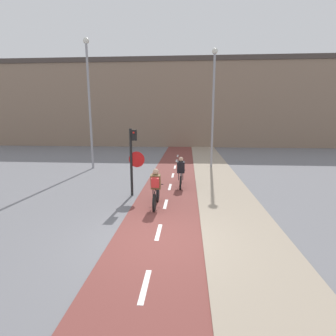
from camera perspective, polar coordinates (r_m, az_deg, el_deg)
ground_plane at (r=7.49m, az=-2.50°, el=-15.51°), size 120.00×120.00×0.00m
bike_lane at (r=7.50m, az=-2.49°, el=-15.41°), size 2.52×60.00×0.02m
sidewalk_strip at (r=7.62m, az=16.92°, el=-15.34°), size 2.40×60.00×0.05m
building_row_background at (r=31.29m, az=2.85°, el=13.78°), size 60.00×5.20×9.48m
traffic_light_pole at (r=11.09m, az=-7.60°, el=2.94°), size 0.67×0.25×2.87m
street_lamp_far at (r=17.65m, az=-16.83°, el=15.39°), size 0.36×0.36×7.99m
street_lamp_sidewalk at (r=17.38m, az=9.85°, el=14.84°), size 0.36×0.36×7.45m
cyclist_near at (r=9.80m, az=-2.67°, el=-4.54°), size 0.46×1.75×1.47m
cyclist_far at (r=12.60m, az=2.81°, el=-1.17°), size 0.46×1.72×1.46m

